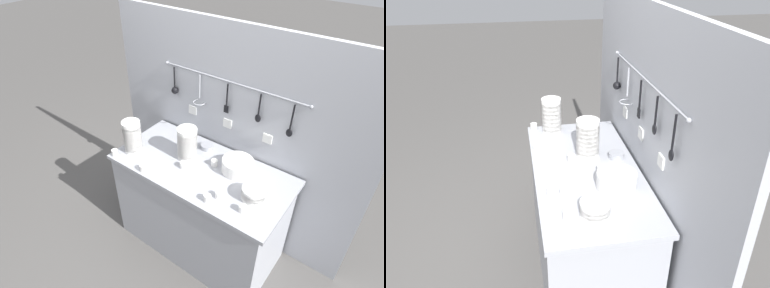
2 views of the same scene
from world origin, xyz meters
TOP-DOWN VIEW (x-y plane):
  - ground_plane at (0.00, 0.00)m, footprint 20.00×20.00m
  - counter at (0.00, 0.00)m, footprint 1.32×0.64m
  - back_wall at (-0.00, 0.35)m, footprint 2.12×0.11m
  - bowl_stack_short_front at (-0.16, 0.04)m, footprint 0.15×0.15m
  - bowl_stack_tall_left at (0.44, -0.04)m, footprint 0.16×0.16m
  - bowl_stack_nested_right at (-0.54, -0.15)m, footprint 0.14×0.14m
  - plate_stack at (0.22, 0.13)m, footprint 0.22×0.22m
  - steel_mixing_bowl at (-0.10, 0.22)m, footprint 0.10×0.10m
  - cup_centre at (0.06, 0.08)m, footprint 0.05×0.05m
  - cup_edge_far at (-0.61, -0.28)m, footprint 0.05×0.05m
  - cup_by_caddy at (0.22, -0.24)m, footprint 0.05×0.05m
  - cup_back_right at (-0.31, -0.28)m, footprint 0.05×0.05m
  - cup_mid_row at (-0.11, -0.08)m, footprint 0.05×0.05m
  - cup_front_right at (0.26, -0.17)m, footprint 0.05×0.05m
  - cup_front_left at (0.45, -0.18)m, footprint 0.05×0.05m

SIDE VIEW (x-z plane):
  - ground_plane at x=0.00m, z-range 0.00..0.00m
  - counter at x=0.00m, z-range 0.00..0.85m
  - steel_mixing_bowl at x=-0.10m, z-range 0.85..0.88m
  - cup_centre at x=0.06m, z-range 0.85..0.89m
  - cup_edge_far at x=-0.61m, z-range 0.85..0.89m
  - cup_by_caddy at x=0.22m, z-range 0.85..0.89m
  - cup_back_right at x=-0.31m, z-range 0.85..0.89m
  - cup_mid_row at x=-0.11m, z-range 0.85..0.89m
  - cup_front_right at x=0.26m, z-range 0.85..0.89m
  - cup_front_left at x=0.45m, z-range 0.85..0.89m
  - bowl_stack_tall_left at x=0.44m, z-range 0.85..0.93m
  - plate_stack at x=0.22m, z-range 0.85..0.94m
  - back_wall at x=0.00m, z-range 0.00..1.81m
  - bowl_stack_short_front at x=-0.16m, z-range 0.85..1.10m
  - bowl_stack_nested_right at x=-0.54m, z-range 0.85..1.11m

